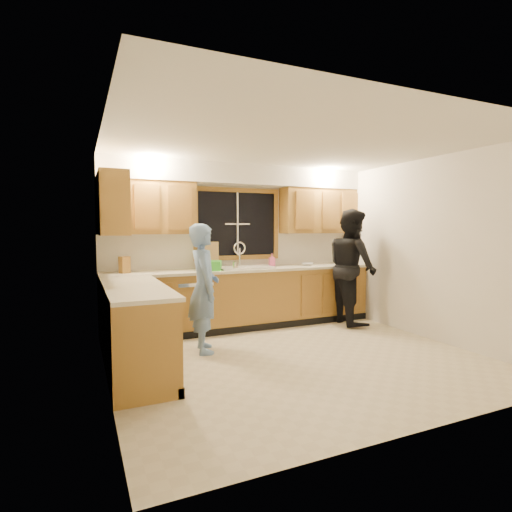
{
  "coord_description": "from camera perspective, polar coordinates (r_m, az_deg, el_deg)",
  "views": [
    {
      "loc": [
        -2.33,
        -4.05,
        1.53
      ],
      "look_at": [
        -0.23,
        0.65,
        1.17
      ],
      "focal_mm": 28.0,
      "sensor_mm": 36.0,
      "label": 1
    }
  ],
  "objects": [
    {
      "name": "window_frame",
      "position": [
        6.38,
        -2.68,
        4.59
      ],
      "size": [
        1.44,
        0.03,
        1.14
      ],
      "color": "black",
      "rests_on": "wall_back"
    },
    {
      "name": "knife_block",
      "position": [
        5.74,
        -18.27,
        -1.2
      ],
      "size": [
        0.16,
        0.15,
        0.23
      ],
      "primitive_type": "cube",
      "rotation": [
        0.0,
        0.0,
        0.47
      ],
      "color": "#9F6D2B",
      "rests_on": "countertop_back"
    },
    {
      "name": "upper_cabinets_return",
      "position": [
        5.19,
        -19.85,
        6.97
      ],
      "size": [
        0.33,
        0.9,
        0.75
      ],
      "primitive_type": "cube",
      "color": "#AA7A31",
      "rests_on": "wall_left"
    },
    {
      "name": "dishwasher",
      "position": [
        5.94,
        -9.28,
        -6.97
      ],
      "size": [
        0.6,
        0.56,
        0.82
      ],
      "primitive_type": "cube",
      "color": "silver",
      "rests_on": "floor"
    },
    {
      "name": "wall_left",
      "position": [
        4.06,
        -20.79,
        -0.27
      ],
      "size": [
        0.0,
        3.8,
        3.8
      ],
      "primitive_type": "plane",
      "rotation": [
        1.57,
        0.0,
        1.57
      ],
      "color": "white",
      "rests_on": "ground"
    },
    {
      "name": "floor",
      "position": [
        4.92,
        5.72,
        -14.21
      ],
      "size": [
        4.2,
        4.2,
        0.0
      ],
      "primitive_type": "plane",
      "color": "beige",
      "rests_on": "ground"
    },
    {
      "name": "base_cabinets_back",
      "position": [
        6.21,
        -1.66,
        -6.16
      ],
      "size": [
        4.2,
        0.6,
        0.88
      ],
      "primitive_type": "cube",
      "color": "#AA7A31",
      "rests_on": "ground"
    },
    {
      "name": "upper_cabinets_right",
      "position": [
        6.9,
        8.95,
        6.37
      ],
      "size": [
        1.35,
        0.33,
        0.75
      ],
      "primitive_type": "cube",
      "color": "#AA7A31",
      "rests_on": "wall_back"
    },
    {
      "name": "wall_back",
      "position": [
        6.39,
        -2.7,
        1.45
      ],
      "size": [
        4.2,
        0.0,
        4.2
      ],
      "primitive_type": "plane",
      "rotation": [
        1.57,
        0.0,
        0.0
      ],
      "color": "white",
      "rests_on": "ground"
    },
    {
      "name": "bowl",
      "position": [
        6.58,
        7.34,
        -1.19
      ],
      "size": [
        0.24,
        0.24,
        0.05
      ],
      "primitive_type": "imported",
      "rotation": [
        0.0,
        0.0,
        -0.32
      ],
      "color": "silver",
      "rests_on": "countertop_back"
    },
    {
      "name": "upper_cabinets_left",
      "position": [
        5.86,
        -15.29,
        6.7
      ],
      "size": [
        1.35,
        0.33,
        0.75
      ],
      "primitive_type": "cube",
      "color": "#AA7A31",
      "rests_on": "wall_back"
    },
    {
      "name": "can_left",
      "position": [
        5.87,
        -3.0,
        -1.43
      ],
      "size": [
        0.09,
        0.09,
        0.12
      ],
      "primitive_type": "cylinder",
      "rotation": [
        0.0,
        0.0,
        -0.43
      ],
      "color": "beige",
      "rests_on": "countertop_back"
    },
    {
      "name": "cutting_board",
      "position": [
        6.1,
        -6.8,
        0.12
      ],
      "size": [
        0.32,
        0.19,
        0.4
      ],
      "primitive_type": "cube",
      "rotation": [
        -0.21,
        0.0,
        -0.3
      ],
      "color": "tan",
      "rests_on": "countertop_back"
    },
    {
      "name": "man",
      "position": [
        4.99,
        -7.47,
        -4.55
      ],
      "size": [
        0.46,
        0.63,
        1.59
      ],
      "primitive_type": "imported",
      "rotation": [
        0.0,
        0.0,
        1.44
      ],
      "color": "#6C93CD",
      "rests_on": "floor"
    },
    {
      "name": "dish_crate",
      "position": [
        5.85,
        -6.49,
        -1.37
      ],
      "size": [
        0.39,
        0.38,
        0.14
      ],
      "primitive_type": "cube",
      "rotation": [
        0.0,
        0.0,
        -0.43
      ],
      "color": "green",
      "rests_on": "countertop_back"
    },
    {
      "name": "base_cabinets_left",
      "position": [
        4.56,
        -16.97,
        -10.06
      ],
      "size": [
        0.6,
        1.9,
        0.88
      ],
      "primitive_type": "cube",
      "color": "#AA7A31",
      "rests_on": "ground"
    },
    {
      "name": "stove",
      "position": [
        4.01,
        -15.94,
        -11.83
      ],
      "size": [
        0.58,
        0.75,
        0.9
      ],
      "primitive_type": "cube",
      "color": "silver",
      "rests_on": "floor"
    },
    {
      "name": "woman",
      "position": [
        6.58,
        13.54,
        -1.48
      ],
      "size": [
        0.85,
        1.01,
        1.84
      ],
      "primitive_type": "imported",
      "rotation": [
        0.0,
        0.0,
        1.39
      ],
      "color": "black",
      "rests_on": "floor"
    },
    {
      "name": "wall_right",
      "position": [
        6.01,
        23.47,
        0.96
      ],
      "size": [
        0.0,
        3.8,
        3.8
      ],
      "primitive_type": "plane",
      "rotation": [
        1.57,
        0.0,
        -1.57
      ],
      "color": "white",
      "rests_on": "ground"
    },
    {
      "name": "countertop_back",
      "position": [
        6.13,
        -1.61,
        -1.94
      ],
      "size": [
        4.2,
        0.63,
        0.04
      ],
      "primitive_type": "cube",
      "color": "beige",
      "rests_on": "base_cabinets_back"
    },
    {
      "name": "sink",
      "position": [
        6.15,
        -1.68,
        -2.25
      ],
      "size": [
        0.86,
        0.52,
        0.57
      ],
      "color": "white",
      "rests_on": "countertop_back"
    },
    {
      "name": "soap_bottle",
      "position": [
        6.47,
        2.28,
        -0.54
      ],
      "size": [
        0.12,
        0.12,
        0.21
      ],
      "primitive_type": "imported",
      "rotation": [
        0.0,
        0.0,
        -0.27
      ],
      "color": "pink",
      "rests_on": "countertop_back"
    },
    {
      "name": "countertop_left",
      "position": [
        4.48,
        -16.9,
        -4.32
      ],
      "size": [
        0.63,
        1.9,
        0.04
      ],
      "primitive_type": "cube",
      "color": "beige",
      "rests_on": "base_cabinets_left"
    },
    {
      "name": "can_right",
      "position": [
        5.9,
        -2.89,
        -1.37
      ],
      "size": [
        0.09,
        0.09,
        0.12
      ],
      "primitive_type": "cylinder",
      "rotation": [
        0.0,
        0.0,
        0.35
      ],
      "color": "beige",
      "rests_on": "countertop_back"
    },
    {
      "name": "soffit",
      "position": [
        6.28,
        -2.14,
        11.46
      ],
      "size": [
        4.2,
        0.35,
        0.3
      ],
      "primitive_type": "cube",
      "color": "white",
      "rests_on": "wall_back"
    },
    {
      "name": "ceiling",
      "position": [
        4.77,
        5.93,
        15.66
      ],
      "size": [
        4.2,
        4.2,
        0.0
      ],
      "primitive_type": "plane",
      "rotation": [
        3.14,
        0.0,
        0.0
      ],
      "color": "white"
    }
  ]
}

